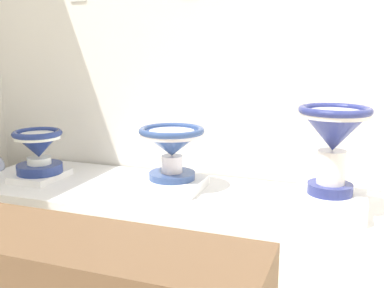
{
  "coord_description": "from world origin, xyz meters",
  "views": [
    {
      "loc": [
        2.71,
        -0.21,
        0.99
      ],
      "look_at": [
        1.82,
        2.23,
        0.44
      ],
      "focal_mm": 41.49,
      "sensor_mm": 36.0,
      "label": 1
    }
  ],
  "objects_px": {
    "antique_toilet_rightmost": "(38,148)",
    "plinth_block_squat_floral": "(329,204)",
    "plinth_block_rightmost": "(40,176)",
    "antique_toilet_pale_glazed": "(172,144)",
    "antique_toilet_squat_floral": "(334,134)",
    "plinth_block_pale_glazed": "(172,184)"
  },
  "relations": [
    {
      "from": "antique_toilet_pale_glazed",
      "to": "plinth_block_squat_floral",
      "type": "xyz_separation_m",
      "value": [
        0.96,
        -0.12,
        -0.24
      ]
    },
    {
      "from": "plinth_block_squat_floral",
      "to": "plinth_block_pale_glazed",
      "type": "bearing_deg",
      "value": 172.92
    },
    {
      "from": "plinth_block_pale_glazed",
      "to": "antique_toilet_squat_floral",
      "type": "xyz_separation_m",
      "value": [
        0.96,
        -0.12,
        0.4
      ]
    },
    {
      "from": "plinth_block_rightmost",
      "to": "antique_toilet_rightmost",
      "type": "relative_size",
      "value": 1.09
    },
    {
      "from": "antique_toilet_rightmost",
      "to": "plinth_block_pale_glazed",
      "type": "height_order",
      "value": "antique_toilet_rightmost"
    },
    {
      "from": "plinth_block_rightmost",
      "to": "plinth_block_squat_floral",
      "type": "bearing_deg",
      "value": -0.26
    },
    {
      "from": "plinth_block_pale_glazed",
      "to": "antique_toilet_pale_glazed",
      "type": "relative_size",
      "value": 0.95
    },
    {
      "from": "plinth_block_pale_glazed",
      "to": "antique_toilet_pale_glazed",
      "type": "bearing_deg",
      "value": 0.0
    },
    {
      "from": "plinth_block_rightmost",
      "to": "antique_toilet_pale_glazed",
      "type": "relative_size",
      "value": 0.87
    },
    {
      "from": "antique_toilet_pale_glazed",
      "to": "plinth_block_squat_floral",
      "type": "bearing_deg",
      "value": -7.08
    },
    {
      "from": "antique_toilet_rightmost",
      "to": "plinth_block_squat_floral",
      "type": "distance_m",
      "value": 1.89
    },
    {
      "from": "plinth_block_squat_floral",
      "to": "antique_toilet_squat_floral",
      "type": "bearing_deg",
      "value": 0.0
    },
    {
      "from": "plinth_block_pale_glazed",
      "to": "antique_toilet_squat_floral",
      "type": "distance_m",
      "value": 1.05
    },
    {
      "from": "plinth_block_rightmost",
      "to": "antique_toilet_pale_glazed",
      "type": "xyz_separation_m",
      "value": [
        0.93,
        0.11,
        0.27
      ]
    },
    {
      "from": "plinth_block_squat_floral",
      "to": "antique_toilet_rightmost",
      "type": "bearing_deg",
      "value": 179.74
    },
    {
      "from": "plinth_block_rightmost",
      "to": "antique_toilet_rightmost",
      "type": "distance_m",
      "value": 0.2
    },
    {
      "from": "plinth_block_rightmost",
      "to": "antique_toilet_rightmost",
      "type": "height_order",
      "value": "antique_toilet_rightmost"
    },
    {
      "from": "antique_toilet_squat_floral",
      "to": "plinth_block_squat_floral",
      "type": "bearing_deg",
      "value": 180.0
    },
    {
      "from": "antique_toilet_pale_glazed",
      "to": "antique_toilet_squat_floral",
      "type": "bearing_deg",
      "value": -7.08
    },
    {
      "from": "plinth_block_rightmost",
      "to": "antique_toilet_squat_floral",
      "type": "height_order",
      "value": "antique_toilet_squat_floral"
    },
    {
      "from": "antique_toilet_rightmost",
      "to": "plinth_block_pale_glazed",
      "type": "relative_size",
      "value": 0.84
    },
    {
      "from": "antique_toilet_rightmost",
      "to": "antique_toilet_squat_floral",
      "type": "height_order",
      "value": "antique_toilet_squat_floral"
    }
  ]
}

